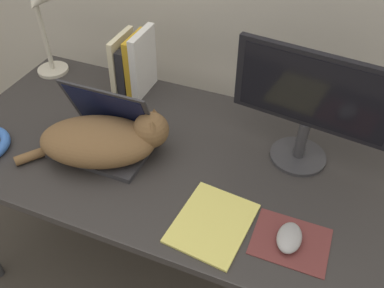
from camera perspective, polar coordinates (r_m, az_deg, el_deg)
desk at (r=1.44m, az=-4.17°, el=-2.64°), size 1.48×0.77×0.72m
laptop at (r=1.41m, az=-12.08°, el=1.15°), size 0.32×0.22×0.23m
cat at (r=1.35m, az=-12.20°, el=0.58°), size 0.46×0.33×0.16m
external_monitor at (r=1.27m, az=16.33°, el=5.58°), size 0.48×0.19×0.39m
mousepad at (r=1.18m, az=13.67°, el=-13.15°), size 0.21×0.17×0.00m
computer_mouse at (r=1.16m, az=13.50°, el=-12.67°), size 0.07×0.10×0.03m
book_row at (r=1.63m, az=-8.17°, el=11.06°), size 0.12×0.17×0.26m
desk_lamp at (r=1.72m, az=-20.50°, el=16.59°), size 0.17×0.17×0.41m
notepad at (r=1.18m, az=2.89°, el=-11.01°), size 0.22×0.26×0.01m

